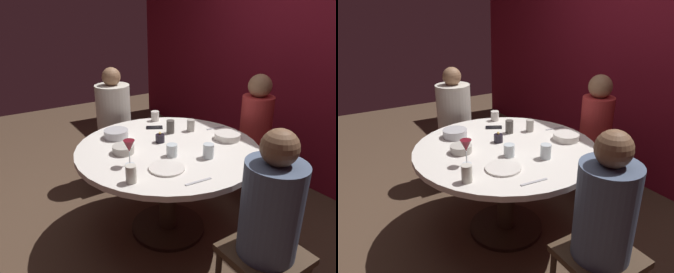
% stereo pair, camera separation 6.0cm
% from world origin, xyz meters
% --- Properties ---
extents(ground_plane, '(8.00, 8.00, 0.00)m').
position_xyz_m(ground_plane, '(0.00, 0.00, 0.00)').
color(ground_plane, '#4C3828').
extents(back_wall, '(6.00, 0.10, 2.60)m').
position_xyz_m(back_wall, '(0.00, 1.61, 1.30)').
color(back_wall, maroon).
rests_on(back_wall, ground).
extents(dining_table, '(1.37, 1.37, 0.74)m').
position_xyz_m(dining_table, '(0.00, 0.00, 0.59)').
color(dining_table, silver).
rests_on(dining_table, ground).
extents(seated_diner_left, '(0.40, 0.40, 1.19)m').
position_xyz_m(seated_diner_left, '(-0.98, 0.00, 0.73)').
color(seated_diner_left, '#3F2D1E').
rests_on(seated_diner_left, ground).
extents(seated_diner_back, '(0.40, 0.40, 1.18)m').
position_xyz_m(seated_diner_back, '(0.00, 0.95, 0.73)').
color(seated_diner_back, '#3F2D1E').
rests_on(seated_diner_back, ground).
extents(seated_diner_right, '(0.40, 0.40, 1.18)m').
position_xyz_m(seated_diner_right, '(0.96, 0.00, 0.73)').
color(seated_diner_right, '#3F2D1E').
rests_on(seated_diner_right, ground).
extents(candle_holder, '(0.07, 0.07, 0.08)m').
position_xyz_m(candle_holder, '(-0.10, -0.01, 0.77)').
color(candle_holder, black).
rests_on(candle_holder, dining_table).
extents(wine_glass, '(0.08, 0.08, 0.18)m').
position_xyz_m(wine_glass, '(0.12, -0.38, 0.87)').
color(wine_glass, silver).
rests_on(wine_glass, dining_table).
extents(dinner_plate, '(0.24, 0.24, 0.01)m').
position_xyz_m(dinner_plate, '(0.30, -0.20, 0.75)').
color(dinner_plate, silver).
rests_on(dinner_plate, dining_table).
extents(cell_phone, '(0.13, 0.16, 0.01)m').
position_xyz_m(cell_phone, '(-0.40, 0.12, 0.74)').
color(cell_phone, black).
rests_on(cell_phone, dining_table).
extents(bowl_serving_large, '(0.19, 0.19, 0.06)m').
position_xyz_m(bowl_serving_large, '(-0.38, -0.25, 0.77)').
color(bowl_serving_large, '#B7B7BC').
rests_on(bowl_serving_large, dining_table).
extents(bowl_salad_center, '(0.20, 0.20, 0.05)m').
position_xyz_m(bowl_salad_center, '(0.14, 0.47, 0.77)').
color(bowl_salad_center, silver).
rests_on(bowl_salad_center, dining_table).
extents(bowl_small_white, '(0.16, 0.16, 0.05)m').
position_xyz_m(bowl_small_white, '(-0.08, -0.33, 0.77)').
color(bowl_small_white, '#B2ADA3').
rests_on(bowl_small_white, dining_table).
extents(cup_near_candle, '(0.06, 0.06, 0.10)m').
position_xyz_m(cup_near_candle, '(-0.17, 0.34, 0.79)').
color(cup_near_candle, '#B2ADA3').
rests_on(cup_near_candle, dining_table).
extents(cup_by_left_diner, '(0.07, 0.07, 0.11)m').
position_xyz_m(cup_by_left_diner, '(-0.22, 0.17, 0.79)').
color(cup_by_left_diner, '#4C4742').
rests_on(cup_by_left_diner, dining_table).
extents(cup_by_right_diner, '(0.07, 0.07, 0.09)m').
position_xyz_m(cup_by_right_diner, '(-0.56, 0.22, 0.78)').
color(cup_by_right_diner, silver).
rests_on(cup_by_right_diner, dining_table).
extents(cup_center_front, '(0.08, 0.08, 0.10)m').
position_xyz_m(cup_center_front, '(0.31, 0.13, 0.79)').
color(cup_center_front, silver).
rests_on(cup_center_front, dining_table).
extents(cup_far_edge, '(0.07, 0.07, 0.11)m').
position_xyz_m(cup_far_edge, '(0.32, -0.47, 0.79)').
color(cup_far_edge, beige).
rests_on(cup_far_edge, dining_table).
extents(cup_beside_wine, '(0.08, 0.08, 0.09)m').
position_xyz_m(cup_beside_wine, '(0.15, -0.07, 0.78)').
color(cup_beside_wine, silver).
rests_on(cup_beside_wine, dining_table).
extents(fork_near_plate, '(0.03, 0.18, 0.01)m').
position_xyz_m(fork_near_plate, '(0.54, -0.14, 0.74)').
color(fork_near_plate, '#B7B7BC').
rests_on(fork_near_plate, dining_table).
extents(knife_near_plate, '(0.04, 0.18, 0.01)m').
position_xyz_m(knife_near_plate, '(-0.10, 0.56, 0.74)').
color(knife_near_plate, '#B7B7BC').
rests_on(knife_near_plate, dining_table).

